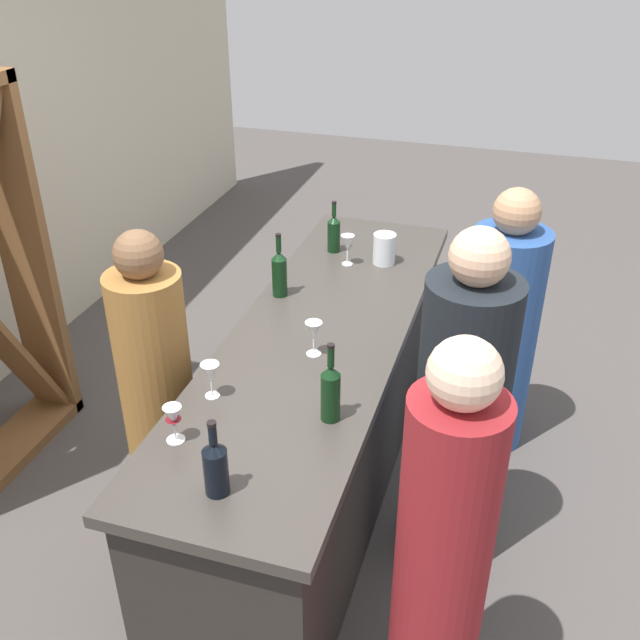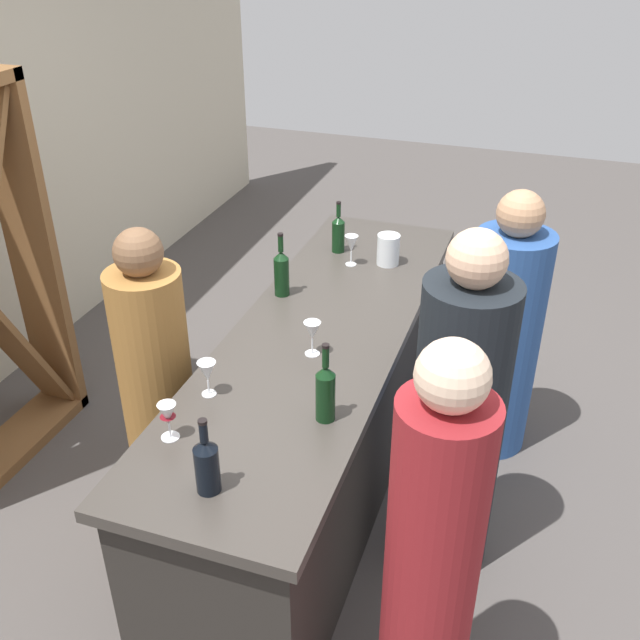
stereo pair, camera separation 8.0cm
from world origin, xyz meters
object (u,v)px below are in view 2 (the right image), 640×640
wine_glass_near_left (312,332)px  person_center_guest (457,423)px  wine_bottle_center_dark_green (281,272)px  person_left_guest (502,337)px  wine_bottle_second_left_dark_green (325,391)px  wine_glass_near_center (351,245)px  water_pitcher (388,250)px  person_server_behind (158,392)px  wine_glass_far_left (168,416)px  person_right_guest (431,567)px  wine_bottle_leftmost_near_black (207,464)px  wine_bottle_second_right_dark_green (338,233)px  wine_glass_near_right (207,372)px

wine_glass_near_left → person_center_guest: person_center_guest is taller
wine_bottle_center_dark_green → person_left_guest: 1.17m
wine_bottle_second_left_dark_green → wine_bottle_center_dark_green: wine_bottle_second_left_dark_green is taller
wine_bottle_center_dark_green → wine_glass_near_center: 0.48m
person_center_guest → wine_glass_near_left: bearing=-17.7°
water_pitcher → person_server_behind: person_server_behind is taller
wine_glass_far_left → person_center_guest: bearing=-54.9°
wine_glass_far_left → person_server_behind: (0.50, 0.37, -0.33)m
wine_glass_near_left → person_right_guest: person_right_guest is taller
wine_bottle_leftmost_near_black → wine_bottle_second_right_dark_green: 1.89m
wine_glass_near_right → wine_glass_far_left: bearing=177.2°
wine_bottle_center_dark_green → wine_glass_near_right: size_ratio=2.16×
wine_glass_near_right → water_pitcher: 1.40m
water_pitcher → person_left_guest: size_ratio=0.11×
person_center_guest → person_server_behind: person_center_guest is taller
wine_bottle_center_dark_green → wine_glass_far_left: wine_bottle_center_dark_green is taller
wine_glass_near_left → person_right_guest: size_ratio=0.10×
water_pitcher → wine_bottle_second_right_dark_green: bearing=77.9°
wine_bottle_second_right_dark_green → person_server_behind: (-1.19, 0.46, -0.34)m
wine_bottle_center_dark_green → wine_glass_far_left: 1.14m
wine_bottle_leftmost_near_black → wine_glass_near_right: bearing=26.5°
wine_bottle_second_left_dark_green → wine_bottle_second_right_dark_green: 1.47m
wine_bottle_leftmost_near_black → wine_glass_near_left: (0.87, -0.05, 0.00)m
wine_bottle_second_left_dark_green → water_pitcher: 1.35m
person_left_guest → person_right_guest: (-1.64, 0.04, 0.09)m
wine_bottle_second_right_dark_green → person_server_behind: bearing=158.9°
wine_bottle_second_right_dark_green → water_pitcher: size_ratio=1.76×
wine_glass_near_left → wine_glass_near_right: 0.49m
person_server_behind → person_left_guest: bearing=58.0°
person_left_guest → wine_bottle_leftmost_near_black: bearing=82.9°
wine_glass_far_left → person_right_guest: person_right_guest is taller
wine_glass_near_left → person_left_guest: person_left_guest is taller
wine_bottle_second_left_dark_green → person_right_guest: (-0.41, -0.49, -0.29)m
person_center_guest → person_left_guest: bearing=-111.2°
person_right_guest → wine_glass_far_left: bearing=-24.6°
wine_bottle_second_left_dark_green → person_center_guest: person_center_guest is taller
wine_glass_far_left → person_right_guest: (-0.12, -0.98, -0.26)m
wine_bottle_second_right_dark_green → water_pitcher: wine_bottle_second_right_dark_green is taller
person_right_guest → wine_glass_near_left: bearing=-67.1°
wine_bottle_center_dark_green → person_right_guest: bearing=-141.6°
wine_glass_near_center → person_center_guest: size_ratio=0.10×
person_server_behind → wine_glass_near_center: bearing=83.3°
wine_glass_far_left → water_pitcher: (1.63, -0.38, -0.02)m
wine_bottle_leftmost_near_black → wine_bottle_second_right_dark_green: bearing=4.9°
wine_glass_far_left → person_center_guest: 1.17m
wine_bottle_leftmost_near_black → water_pitcher: (1.82, -0.13, -0.03)m
wine_bottle_center_dark_green → wine_glass_near_right: (-0.85, -0.03, -0.02)m
water_pitcher → wine_glass_near_left: bearing=175.0°
wine_glass_near_center → wine_glass_near_right: 1.29m
water_pitcher → person_center_guest: 1.15m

